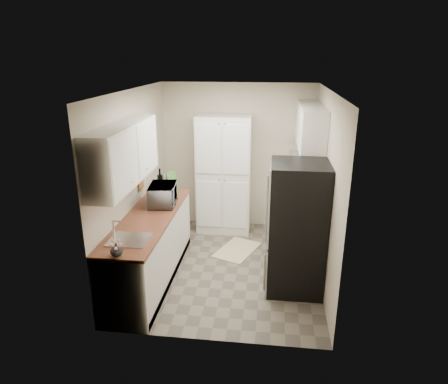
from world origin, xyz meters
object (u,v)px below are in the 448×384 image
object	(u,v)px
electric_range	(295,229)
refrigerator	(297,228)
toaster_oven	(293,176)
microwave	(163,195)
wine_bottle	(160,181)
pantry_cabinet	(224,175)

from	to	relation	value
electric_range	refrigerator	xyz separation A→B (m)	(-0.03, -0.80, 0.37)
refrigerator	toaster_oven	size ratio (longest dim) A/B	4.26
microwave	toaster_oven	xyz separation A→B (m)	(1.86, 1.22, -0.03)
wine_bottle	toaster_oven	bearing A→B (deg)	18.86
wine_bottle	refrigerator	bearing A→B (deg)	-25.06
toaster_oven	pantry_cabinet	bearing A→B (deg)	-176.41
electric_range	refrigerator	distance (m)	0.88
electric_range	pantry_cabinet	bearing A→B (deg)	141.78
electric_range	wine_bottle	size ratio (longest dim) A/B	3.30
pantry_cabinet	microwave	distance (m)	1.48
refrigerator	microwave	xyz separation A→B (m)	(-1.85, 0.43, 0.21)
microwave	wine_bottle	distance (m)	0.55
wine_bottle	toaster_oven	distance (m)	2.16
microwave	toaster_oven	size ratio (longest dim) A/B	1.31
pantry_cabinet	toaster_oven	world-z (taller)	pantry_cabinet
electric_range	microwave	distance (m)	2.01
pantry_cabinet	electric_range	world-z (taller)	pantry_cabinet
electric_range	wine_bottle	bearing A→B (deg)	175.84
toaster_oven	refrigerator	bearing A→B (deg)	-82.93
electric_range	microwave	xyz separation A→B (m)	(-1.88, -0.37, 0.59)
pantry_cabinet	electric_range	distance (m)	1.58
microwave	refrigerator	bearing A→B (deg)	-109.99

